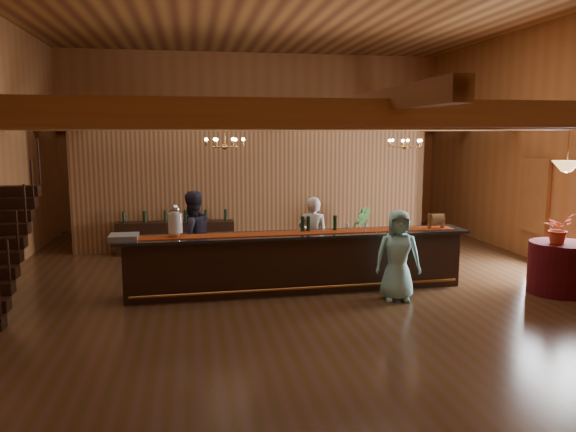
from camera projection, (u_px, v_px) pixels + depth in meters
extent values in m
plane|color=#422B14|center=(295.00, 281.00, 11.48)|extent=(14.00, 14.00, 0.00)
plane|color=#A06931|center=(295.00, 1.00, 10.68)|extent=(14.00, 14.00, 0.00)
cube|color=#9E5E30|center=(255.00, 141.00, 17.90)|extent=(12.00, 0.10, 5.50)
cube|color=#9E5E30|center=(463.00, 167.00, 4.25)|extent=(12.00, 0.10, 5.50)
cube|color=#9E5E30|center=(569.00, 145.00, 12.09)|extent=(0.10, 14.00, 5.50)
cube|color=#9E6D36|center=(395.00, 113.00, 5.65)|extent=(11.90, 0.20, 0.28)
cube|color=#9E6D36|center=(333.00, 119.00, 8.09)|extent=(11.90, 0.20, 0.28)
cube|color=#9E6D36|center=(300.00, 123.00, 10.53)|extent=(11.90, 0.20, 0.28)
cube|color=#9E6D36|center=(279.00, 125.00, 12.96)|extent=(11.90, 0.20, 0.28)
cube|color=#9E6D36|center=(265.00, 126.00, 15.40)|extent=(11.90, 0.20, 0.28)
cube|color=#9E6D36|center=(256.00, 127.00, 17.64)|extent=(11.90, 0.20, 0.28)
cube|color=#9E6D36|center=(53.00, 115.00, 10.23)|extent=(0.18, 13.90, 0.22)
cube|color=#9E6D36|center=(295.00, 116.00, 10.99)|extent=(0.18, 13.90, 0.22)
cube|color=#9E6D36|center=(506.00, 117.00, 11.75)|extent=(0.18, 13.90, 0.22)
cube|color=#9E6D36|center=(98.00, 187.00, 14.88)|extent=(0.20, 0.20, 3.20)
cube|color=#9E6D36|center=(418.00, 182.00, 16.39)|extent=(0.20, 0.20, 3.20)
cube|color=#8F5D38|center=(252.00, 190.00, 14.58)|extent=(9.00, 0.18, 3.10)
cube|color=white|center=(535.00, 195.00, 13.23)|extent=(0.12, 1.05, 1.75)
cube|color=black|center=(0.00, 229.00, 10.06)|extent=(1.00, 0.28, 0.20)
cube|color=black|center=(4.00, 216.00, 10.30)|extent=(1.00, 0.28, 0.20)
cube|color=black|center=(8.00, 203.00, 10.55)|extent=(1.00, 0.28, 0.20)
cube|color=black|center=(12.00, 191.00, 10.79)|extent=(1.00, 0.28, 0.20)
cube|color=black|center=(294.00, 215.00, 16.93)|extent=(1.20, 0.60, 1.10)
cube|color=brown|center=(194.00, 219.00, 16.43)|extent=(1.00, 0.60, 1.00)
cube|color=black|center=(297.00, 263.00, 10.74)|extent=(6.42, 0.88, 1.07)
cube|color=black|center=(297.00, 235.00, 10.66)|extent=(6.74, 1.03, 0.05)
cube|color=#800606|center=(297.00, 233.00, 10.66)|extent=(6.30, 0.61, 0.01)
cylinder|color=#A3662E|center=(301.00, 288.00, 10.38)|extent=(6.19, 0.24, 0.05)
cylinder|color=silver|center=(176.00, 235.00, 10.26)|extent=(0.18, 0.18, 0.08)
cylinder|color=silver|center=(175.00, 223.00, 10.22)|extent=(0.26, 0.26, 0.36)
sphere|color=silver|center=(175.00, 209.00, 10.19)|extent=(0.18, 0.18, 0.18)
cube|color=gray|center=(124.00, 237.00, 9.97)|extent=(0.50, 0.50, 0.10)
cube|color=brown|center=(429.00, 221.00, 11.11)|extent=(0.06, 0.06, 0.30)
cube|color=brown|center=(443.00, 221.00, 11.16)|extent=(0.06, 0.06, 0.30)
cylinder|color=brown|center=(436.00, 220.00, 11.13)|extent=(0.24, 0.24, 0.24)
cylinder|color=black|center=(303.00, 224.00, 10.79)|extent=(0.07, 0.07, 0.30)
cylinder|color=black|center=(308.00, 224.00, 10.81)|extent=(0.07, 0.07, 0.30)
cylinder|color=black|center=(335.00, 223.00, 10.91)|extent=(0.07, 0.07, 0.30)
cube|color=black|center=(176.00, 238.00, 14.09)|extent=(2.92, 0.61, 0.82)
cylinder|color=#400904|center=(559.00, 268.00, 10.59)|extent=(1.12, 1.12, 0.97)
cylinder|color=#A3662E|center=(225.00, 135.00, 11.56)|extent=(0.02, 0.02, 0.47)
sphere|color=#A3662E|center=(225.00, 147.00, 11.59)|extent=(0.12, 0.12, 0.12)
torus|color=#A3662E|center=(225.00, 142.00, 11.58)|extent=(0.80, 0.80, 0.04)
cylinder|color=#A3662E|center=(406.00, 136.00, 12.95)|extent=(0.02, 0.02, 0.51)
sphere|color=#A3662E|center=(405.00, 147.00, 12.99)|extent=(0.12, 0.12, 0.12)
torus|color=#A3662E|center=(405.00, 143.00, 12.97)|extent=(0.80, 0.80, 0.04)
cylinder|color=#A3662E|center=(568.00, 144.00, 10.25)|extent=(0.02, 0.02, 0.80)
cone|color=#DA9A4F|center=(567.00, 166.00, 10.31)|extent=(0.52, 0.52, 0.20)
imported|color=white|center=(313.00, 238.00, 11.56)|extent=(0.73, 0.61, 1.72)
imported|color=#2D2B3F|center=(192.00, 238.00, 11.13)|extent=(1.13, 1.04, 1.88)
imported|color=#8EDEE4|center=(398.00, 255.00, 10.08)|extent=(0.89, 0.66, 1.65)
imported|color=#376128|center=(359.00, 229.00, 14.24)|extent=(0.67, 0.55, 1.19)
imported|color=#CB4423|center=(558.00, 228.00, 10.38)|extent=(0.64, 0.60, 0.57)
imported|color=#A3662E|center=(560.00, 234.00, 10.55)|extent=(0.16, 0.16, 0.32)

